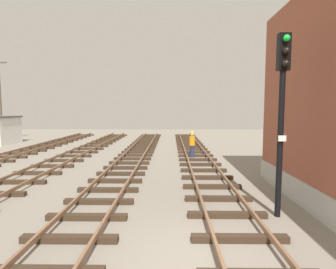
% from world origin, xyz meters
% --- Properties ---
extents(ground_plane, '(80.00, 80.00, 0.00)m').
position_xyz_m(ground_plane, '(0.00, 0.00, 0.00)').
color(ground_plane, gray).
extents(track_near_building, '(2.50, 59.04, 0.32)m').
position_xyz_m(track_near_building, '(1.17, 0.00, 0.13)').
color(track_near_building, '#38281C').
rests_on(track_near_building, ground).
extents(track_centre, '(2.50, 59.04, 0.32)m').
position_xyz_m(track_centre, '(-3.20, -0.00, 0.13)').
color(track_centre, '#38281C').
rests_on(track_centre, ground).
extents(signal_mast, '(0.36, 0.40, 5.68)m').
position_xyz_m(signal_mast, '(2.80, 2.45, 3.55)').
color(signal_mast, black).
rests_on(signal_mast, ground).
extents(utility_pole_far, '(1.80, 0.24, 8.75)m').
position_xyz_m(utility_pole_far, '(-18.94, 22.88, 4.57)').
color(utility_pole_far, brown).
rests_on(utility_pole_far, ground).
extents(track_worker_foreground, '(0.40, 0.40, 1.87)m').
position_xyz_m(track_worker_foreground, '(0.89, 13.08, 0.93)').
color(track_worker_foreground, '#262D4C').
rests_on(track_worker_foreground, ground).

